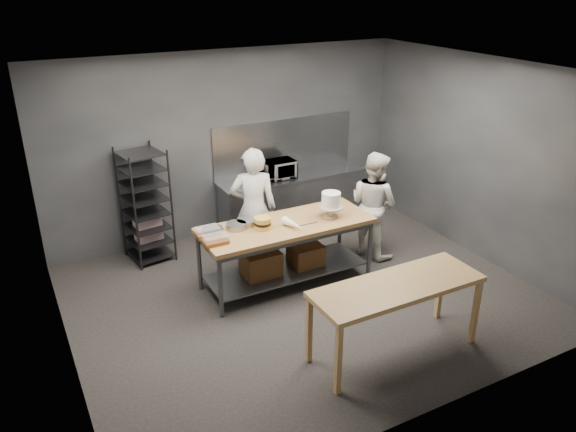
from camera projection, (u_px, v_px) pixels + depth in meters
The scene contains 16 objects.
ground at pixel (304, 296), 7.66m from camera, with size 6.00×6.00×0.00m, color black.
back_wall at pixel (229, 144), 9.08m from camera, with size 6.00×0.04×3.00m, color #4C4F54.
work_table at pixel (284, 247), 7.77m from camera, with size 2.40×0.90×0.92m.
near_counter at pixel (397, 291), 6.23m from camera, with size 2.00×0.70×0.90m.
back_counter at pixel (293, 200), 9.67m from camera, with size 2.60×0.60×0.90m.
splashback_panel at pixel (284, 145), 9.56m from camera, with size 2.60×0.02×0.90m, color slate.
speed_rack at pixel (146, 206), 8.36m from camera, with size 0.69×0.73×1.75m.
chef_behind at pixel (254, 209), 8.11m from camera, with size 0.67×0.44×1.83m, color silver.
chef_right at pixel (373, 204), 8.52m from camera, with size 0.80×0.62×1.64m, color silver.
microwave at pixel (278, 169), 9.32m from camera, with size 0.54×0.37×0.30m, color black.
frosted_cake_stand at pixel (331, 201), 7.75m from camera, with size 0.34×0.34×0.36m.
layer_cake at pixel (263, 223), 7.45m from camera, with size 0.22×0.22×0.16m.
cake_pans at pixel (232, 226), 7.46m from camera, with size 0.77×0.32×0.07m.
piping_bag at pixel (294, 225), 7.46m from camera, with size 0.12×0.12×0.38m, color white.
offset_spatula at pixel (302, 225), 7.57m from camera, with size 0.36×0.02×0.02m.
pastry_clamshells at pixel (211, 236), 7.16m from camera, with size 0.32×0.48×0.11m.
Camera 1 is at (-3.29, -5.71, 4.07)m, focal length 35.00 mm.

